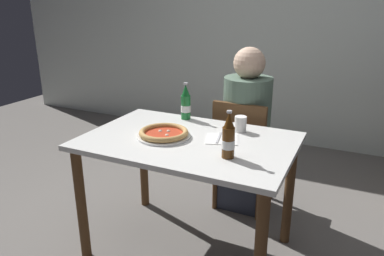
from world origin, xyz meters
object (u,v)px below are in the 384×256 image
chair_behind_table (243,149)px  pizza_margherita_near (164,134)px  dining_table_main (188,157)px  diner_seated (246,134)px  beer_bottle_left (186,104)px  beer_bottle_center (228,138)px  paper_cup (240,124)px  napkin_with_cutlery (222,139)px

chair_behind_table → pizza_margherita_near: (-0.29, -0.64, 0.29)m
chair_behind_table → dining_table_main: bearing=78.6°
diner_seated → pizza_margherita_near: bearing=-112.5°
beer_bottle_left → beer_bottle_center: 0.68m
dining_table_main → beer_bottle_center: 0.40m
diner_seated → paper_cup: (0.09, -0.41, 0.21)m
dining_table_main → pizza_margherita_near: bearing=-166.7°
pizza_margherita_near → dining_table_main: bearing=13.3°
chair_behind_table → napkin_with_cutlery: 0.60m
diner_seated → napkin_with_cutlery: (0.03, -0.58, 0.17)m
napkin_with_cutlery → beer_bottle_left: bearing=144.3°
dining_table_main → pizza_margherita_near: size_ratio=3.84×
dining_table_main → beer_bottle_center: bearing=-27.0°
beer_bottle_center → napkin_with_cutlery: (-0.12, 0.23, -0.10)m
pizza_margherita_near → napkin_with_cutlery: pizza_margherita_near is taller
diner_seated → beer_bottle_center: size_ratio=4.89×
chair_behind_table → diner_seated: (0.00, 0.05, 0.10)m
beer_bottle_left → beer_bottle_center: bearing=-45.5°
chair_behind_table → paper_cup: bearing=105.4°
diner_seated → paper_cup: size_ratio=12.73×
pizza_margherita_near → napkin_with_cutlery: 0.34m
chair_behind_table → pizza_margherita_near: size_ratio=2.72×
diner_seated → napkin_with_cutlery: diner_seated is taller
dining_table_main → napkin_with_cutlery: bearing=23.2°
pizza_margherita_near → paper_cup: (0.37, 0.28, 0.03)m
paper_cup → diner_seated: bearing=101.7°
napkin_with_cutlery → paper_cup: (0.05, 0.17, 0.04)m
dining_table_main → diner_seated: 0.68m
diner_seated → napkin_with_cutlery: 0.61m
chair_behind_table → diner_seated: diner_seated is taller
dining_table_main → chair_behind_table: (0.14, 0.61, -0.15)m
diner_seated → pizza_margherita_near: size_ratio=3.87×
chair_behind_table → diner_seated: 0.11m
dining_table_main → chair_behind_table: chair_behind_table is taller
chair_behind_table → beer_bottle_center: 0.86m
pizza_margherita_near → beer_bottle_center: 0.46m
pizza_margherita_near → beer_bottle_left: bearing=95.9°
pizza_margherita_near → beer_bottle_center: beer_bottle_center is taller
pizza_margherita_near → chair_behind_table: bearing=66.1°
beer_bottle_center → beer_bottle_left: bearing=134.5°
paper_cup → beer_bottle_left: bearing=168.2°
dining_table_main → beer_bottle_left: bearing=118.3°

